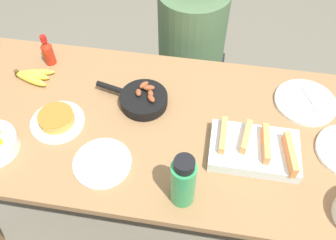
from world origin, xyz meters
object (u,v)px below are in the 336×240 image
at_px(melon_tray, 255,149).
at_px(hot_sauce_bottle, 48,52).
at_px(frittata_plate_center, 57,120).
at_px(water_bottle, 183,181).
at_px(empty_plate_far_left, 305,102).
at_px(empty_plate_far_right, 102,163).
at_px(banana_bunch, 32,76).
at_px(skillet, 143,99).
at_px(person_figure, 190,64).

relative_size(melon_tray, hot_sauce_bottle, 2.15).
distance_m(melon_tray, frittata_plate_center, 0.79).
bearing_deg(water_bottle, melon_tray, 42.38).
bearing_deg(hot_sauce_bottle, empty_plate_far_left, -3.31).
xyz_separation_m(melon_tray, frittata_plate_center, (-0.79, 0.02, -0.01)).
xyz_separation_m(melon_tray, empty_plate_far_right, (-0.56, -0.14, -0.02)).
relative_size(melon_tray, empty_plate_far_right, 1.53).
distance_m(melon_tray, hot_sauce_bottle, 1.02).
distance_m(frittata_plate_center, hot_sauce_bottle, 0.38).
height_order(melon_tray, empty_plate_far_left, melon_tray).
height_order(banana_bunch, melon_tray, melon_tray).
distance_m(melon_tray, skillet, 0.50).
bearing_deg(person_figure, hot_sauce_bottle, -147.38).
bearing_deg(frittata_plate_center, empty_plate_far_right, -34.14).
bearing_deg(melon_tray, water_bottle, -137.62).
height_order(melon_tray, person_figure, person_figure).
height_order(empty_plate_far_left, hot_sauce_bottle, hot_sauce_bottle).
xyz_separation_m(melon_tray, water_bottle, (-0.24, -0.22, 0.08)).
bearing_deg(melon_tray, empty_plate_far_left, 54.07).
relative_size(melon_tray, person_figure, 0.28).
bearing_deg(skillet, melon_tray, 172.49).
xyz_separation_m(banana_bunch, person_figure, (0.67, 0.52, -0.29)).
relative_size(empty_plate_far_right, hot_sauce_bottle, 1.41).
relative_size(banana_bunch, water_bottle, 0.77).
bearing_deg(empty_plate_far_right, empty_plate_far_left, 29.40).
distance_m(banana_bunch, melon_tray, 1.02).
height_order(skillet, water_bottle, water_bottle).
bearing_deg(skillet, banana_bunch, 6.55).
xyz_separation_m(empty_plate_far_left, water_bottle, (-0.46, -0.52, 0.10)).
distance_m(frittata_plate_center, person_figure, 0.92).
distance_m(banana_bunch, empty_plate_far_left, 1.21).
height_order(melon_tray, hot_sauce_bottle, hot_sauce_bottle).
distance_m(empty_plate_far_left, empty_plate_far_right, 0.89).
bearing_deg(empty_plate_far_right, hot_sauce_bottle, 128.18).
distance_m(water_bottle, person_figure, 1.06).
distance_m(frittata_plate_center, empty_plate_far_left, 1.04).
height_order(water_bottle, person_figure, person_figure).
height_order(frittata_plate_center, person_figure, person_figure).
relative_size(banana_bunch, person_figure, 0.15).
bearing_deg(frittata_plate_center, hot_sauce_bottle, 115.18).
height_order(skillet, hot_sauce_bottle, hot_sauce_bottle).
relative_size(skillet, water_bottle, 1.37).
bearing_deg(melon_tray, frittata_plate_center, 178.57).
xyz_separation_m(banana_bunch, empty_plate_far_right, (0.44, -0.39, -0.01)).
bearing_deg(water_bottle, empty_plate_far_right, 164.95).
relative_size(frittata_plate_center, person_figure, 0.18).
height_order(melon_tray, skillet, melon_tray).
bearing_deg(empty_plate_far_right, skillet, 74.53).
height_order(skillet, empty_plate_far_right, skillet).
bearing_deg(empty_plate_far_left, frittata_plate_center, -164.60).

